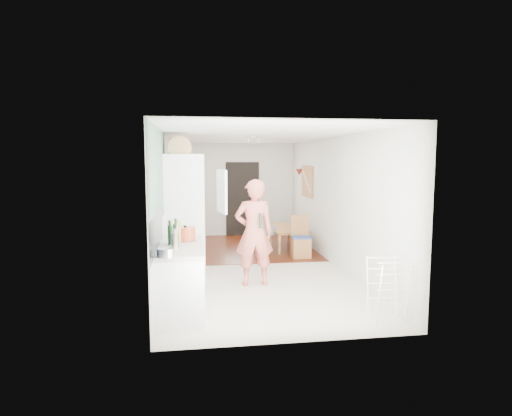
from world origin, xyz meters
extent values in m
cube|color=beige|center=(0.00, 0.00, 0.00)|extent=(3.20, 7.00, 0.01)
cube|color=#571D0F|center=(0.00, 1.85, 0.01)|extent=(3.20, 3.30, 0.01)
cube|color=slate|center=(-1.59, -2.00, 1.85)|extent=(0.02, 3.00, 1.30)
cube|color=black|center=(-1.59, -2.55, 1.15)|extent=(0.02, 1.90, 0.50)
cube|color=black|center=(0.20, 3.48, 1.00)|extent=(0.90, 0.04, 2.00)
cube|color=white|center=(-1.30, -2.55, 0.43)|extent=(0.60, 0.90, 0.86)
cube|color=beige|center=(-1.30, -2.55, 0.89)|extent=(0.62, 0.92, 0.06)
cube|color=white|center=(-1.30, -1.80, 0.44)|extent=(0.60, 0.60, 0.88)
cube|color=#B6B6B8|center=(-1.30, -1.80, 0.90)|extent=(0.60, 0.60, 0.04)
cube|color=white|center=(-1.27, -0.78, 1.07)|extent=(0.66, 0.66, 2.15)
cube|color=white|center=(-0.66, -1.08, 1.55)|extent=(0.14, 0.56, 0.70)
cube|color=white|center=(-0.96, -0.78, 1.55)|extent=(0.02, 0.52, 0.66)
cube|color=tan|center=(1.58, 1.90, 1.55)|extent=(0.03, 0.90, 0.70)
cube|color=#AD7C40|center=(1.57, 1.90, 1.55)|extent=(0.00, 0.94, 0.74)
cone|color=maroon|center=(1.54, 2.55, 1.75)|extent=(0.18, 0.18, 0.16)
imported|color=#D76758|center=(-0.14, -1.18, 1.03)|extent=(0.77, 0.51, 2.06)
imported|color=#AD7C40|center=(0.99, 1.59, 0.21)|extent=(0.81, 1.28, 0.43)
cube|color=gray|center=(0.42, 1.26, 0.51)|extent=(0.51, 0.51, 0.19)
cylinder|color=#CC4A25|center=(-1.24, -1.84, 1.01)|extent=(0.35, 0.35, 0.17)
cylinder|color=#B6B6B8|center=(-1.45, -2.98, 0.97)|extent=(0.26, 0.26, 0.10)
cylinder|color=#1A3F1B|center=(-0.06, -1.33, 1.09)|extent=(0.05, 0.05, 0.24)
cylinder|color=#1A3F1B|center=(-1.43, -2.26, 1.05)|extent=(0.08, 0.08, 0.26)
cylinder|color=#1A3F1B|center=(-1.35, -2.41, 1.07)|extent=(0.07, 0.07, 0.30)
cylinder|color=silver|center=(-1.37, -2.51, 1.02)|extent=(0.09, 0.09, 0.21)
cylinder|color=tan|center=(-1.33, -2.02, 1.04)|extent=(0.07, 0.07, 0.23)
cylinder|color=tan|center=(-1.44, -2.02, 1.04)|extent=(0.08, 0.08, 0.24)
camera|label=1|loc=(-1.11, -8.02, 2.06)|focal=30.00mm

